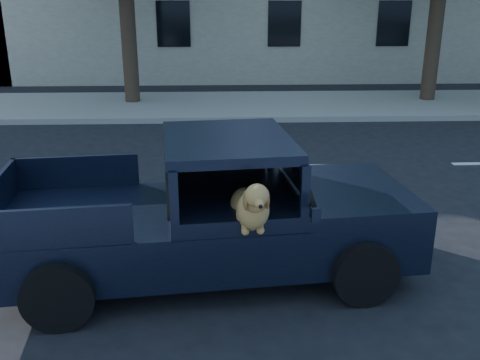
{
  "coord_description": "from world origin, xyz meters",
  "views": [
    {
      "loc": [
        -1.41,
        -6.52,
        3.16
      ],
      "look_at": [
        -1.2,
        -1.17,
        1.31
      ],
      "focal_mm": 40.0,
      "sensor_mm": 36.0,
      "label": 1
    }
  ],
  "objects": [
    {
      "name": "far_sidewalk",
      "position": [
        0.0,
        9.2,
        0.07
      ],
      "size": [
        60.0,
        4.0,
        0.15
      ],
      "primitive_type": "cube",
      "color": "gray",
      "rests_on": "ground"
    },
    {
      "name": "lane_stripes",
      "position": [
        2.0,
        3.4,
        0.01
      ],
      "size": [
        21.6,
        0.14,
        0.01
      ],
      "primitive_type": null,
      "color": "silver",
      "rests_on": "ground"
    },
    {
      "name": "ground",
      "position": [
        0.0,
        0.0,
        0.0
      ],
      "size": [
        120.0,
        120.0,
        0.0
      ],
      "primitive_type": "plane",
      "color": "black",
      "rests_on": "ground"
    },
    {
      "name": "pickup_truck",
      "position": [
        -1.62,
        -0.8,
        0.57
      ],
      "size": [
        4.85,
        2.56,
        1.67
      ],
      "rotation": [
        0.0,
        0.0,
        0.11
      ],
      "color": "black",
      "rests_on": "ground"
    }
  ]
}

